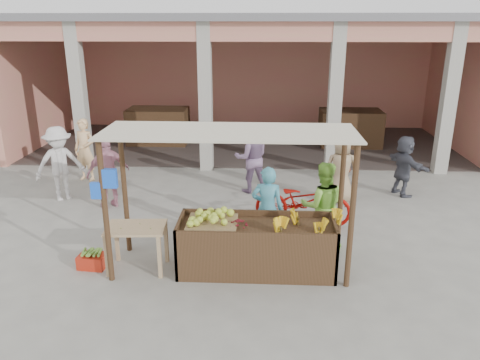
# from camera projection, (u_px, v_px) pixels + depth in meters

# --- Properties ---
(ground) EXTENTS (60.00, 60.00, 0.00)m
(ground) POSITION_uv_depth(u_px,v_px,m) (227.00, 268.00, 7.99)
(ground) COLOR gray
(ground) RESTS_ON ground
(market_building) EXTENTS (14.40, 6.40, 4.20)m
(market_building) POSITION_uv_depth(u_px,v_px,m) (248.00, 62.00, 15.55)
(market_building) COLOR tan
(market_building) RESTS_ON ground
(fruit_stall) EXTENTS (2.60, 0.95, 0.80)m
(fruit_stall) POSITION_uv_depth(u_px,v_px,m) (256.00, 248.00, 7.84)
(fruit_stall) COLOR #4C2F1E
(fruit_stall) RESTS_ON ground
(stall_awning) EXTENTS (4.09, 1.35, 2.39)m
(stall_awning) POSITION_uv_depth(u_px,v_px,m) (225.00, 156.00, 7.41)
(stall_awning) COLOR #4C2F1E
(stall_awning) RESTS_ON ground
(banana_heap) EXTENTS (1.04, 0.57, 0.19)m
(banana_heap) POSITION_uv_depth(u_px,v_px,m) (307.00, 224.00, 7.59)
(banana_heap) COLOR yellow
(banana_heap) RESTS_ON fruit_stall
(melon_tray) EXTENTS (0.83, 0.72, 0.21)m
(melon_tray) POSITION_uv_depth(u_px,v_px,m) (212.00, 219.00, 7.74)
(melon_tray) COLOR olive
(melon_tray) RESTS_ON fruit_stall
(berry_heap) EXTENTS (0.47, 0.38, 0.15)m
(berry_heap) POSITION_uv_depth(u_px,v_px,m) (238.00, 223.00, 7.67)
(berry_heap) COLOR maroon
(berry_heap) RESTS_ON fruit_stall
(side_table) EXTENTS (1.01, 0.71, 0.79)m
(side_table) POSITION_uv_depth(u_px,v_px,m) (136.00, 234.00, 7.78)
(side_table) COLOR tan
(side_table) RESTS_ON ground
(papaya_pile) EXTENTS (0.62, 0.36, 0.18)m
(papaya_pile) POSITION_uv_depth(u_px,v_px,m) (135.00, 222.00, 7.70)
(papaya_pile) COLOR #3F7F29
(papaya_pile) RESTS_ON side_table
(red_crate) EXTENTS (0.48, 0.37, 0.24)m
(red_crate) POSITION_uv_depth(u_px,v_px,m) (93.00, 261.00, 8.00)
(red_crate) COLOR #B62613
(red_crate) RESTS_ON ground
(plantain_bundle) EXTENTS (0.38, 0.26, 0.08)m
(plantain_bundle) POSITION_uv_depth(u_px,v_px,m) (92.00, 253.00, 7.95)
(plantain_bundle) COLOR olive
(plantain_bundle) RESTS_ON red_crate
(produce_sacks) EXTENTS (1.00, 0.75, 0.60)m
(produce_sacks) POSITION_uv_depth(u_px,v_px,m) (347.00, 164.00, 12.76)
(produce_sacks) COLOR maroon
(produce_sacks) RESTS_ON ground
(vendor_blue) EXTENTS (0.68, 0.52, 1.70)m
(vendor_blue) POSITION_uv_depth(u_px,v_px,m) (267.00, 206.00, 8.42)
(vendor_blue) COLOR #4AA6C0
(vendor_blue) RESTS_ON ground
(vendor_green) EXTENTS (0.85, 0.51, 1.75)m
(vendor_green) POSITION_uv_depth(u_px,v_px,m) (322.00, 204.00, 8.46)
(vendor_green) COLOR #8ED249
(vendor_green) RESTS_ON ground
(motorcycle) EXTENTS (1.00, 2.13, 1.07)m
(motorcycle) POSITION_uv_depth(u_px,v_px,m) (303.00, 200.00, 9.56)
(motorcycle) COLOR #970C06
(motorcycle) RESTS_ON ground
(shopper_a) EXTENTS (1.34, 1.19, 1.89)m
(shopper_a) POSITION_uv_depth(u_px,v_px,m) (60.00, 161.00, 10.80)
(shopper_a) COLOR silver
(shopper_a) RESTS_ON ground
(shopper_b) EXTENTS (1.15, 1.07, 1.76)m
(shopper_b) POSITION_uv_depth(u_px,v_px,m) (108.00, 170.00, 10.36)
(shopper_b) COLOR #CB8599
(shopper_b) RESTS_ON ground
(shopper_c) EXTENTS (0.88, 0.59, 1.76)m
(shopper_c) POSITION_uv_depth(u_px,v_px,m) (342.00, 166.00, 10.64)
(shopper_c) COLOR #9F8462
(shopper_c) RESTS_ON ground
(shopper_d) EXTENTS (1.08, 1.55, 1.55)m
(shopper_d) POSITION_uv_depth(u_px,v_px,m) (404.00, 164.00, 11.14)
(shopper_d) COLOR #484955
(shopper_d) RESTS_ON ground
(shopper_e) EXTENTS (0.74, 0.64, 1.70)m
(shopper_e) POSITION_uv_depth(u_px,v_px,m) (85.00, 149.00, 12.17)
(shopper_e) COLOR #F9C488
(shopper_e) RESTS_ON ground
(shopper_f) EXTENTS (0.99, 0.66, 1.88)m
(shopper_f) POSITION_uv_depth(u_px,v_px,m) (252.00, 155.00, 11.32)
(shopper_f) COLOR gray
(shopper_f) RESTS_ON ground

